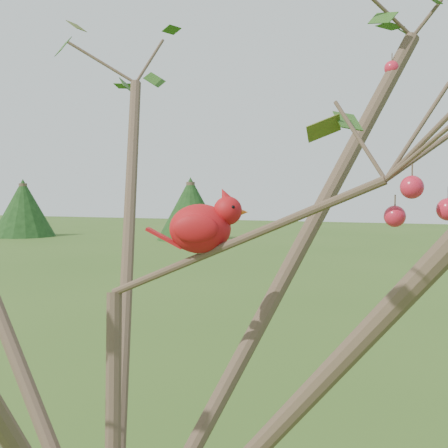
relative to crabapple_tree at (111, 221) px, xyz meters
name	(u,v)px	position (x,y,z in m)	size (l,w,h in m)	color
crabapple_tree	(111,221)	(0.00, 0.00, 0.00)	(2.35, 2.05, 2.95)	#493827
cardinal	(203,226)	(0.16, 0.11, -0.01)	(0.21, 0.13, 0.15)	red
distant_trees	(388,209)	(-1.88, 23.21, -0.63)	(36.92, 11.56, 3.34)	#493827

